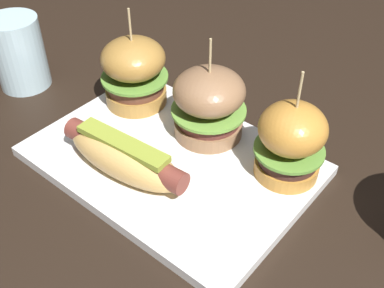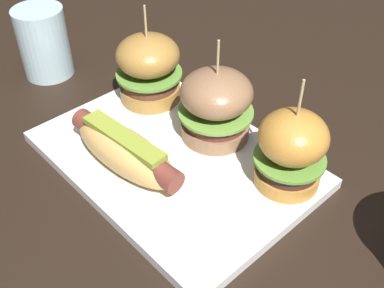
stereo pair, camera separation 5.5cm
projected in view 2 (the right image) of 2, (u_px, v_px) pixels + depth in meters
name	position (u px, v px, depth m)	size (l,w,h in m)	color
ground_plane	(174.00, 163.00, 0.61)	(3.00, 3.00, 0.00)	black
platter_main	(174.00, 159.00, 0.60)	(0.34, 0.24, 0.01)	white
hot_dog	(125.00, 150.00, 0.57)	(0.18, 0.07, 0.05)	#DEAD5E
slider_left	(149.00, 68.00, 0.66)	(0.10, 0.10, 0.14)	#A57635
slider_center	(216.00, 105.00, 0.60)	(0.10, 0.10, 0.14)	#8E6646
slider_right	(291.00, 149.00, 0.53)	(0.08, 0.08, 0.14)	#C38333
water_glass	(44.00, 42.00, 0.74)	(0.08, 0.08, 0.11)	silver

